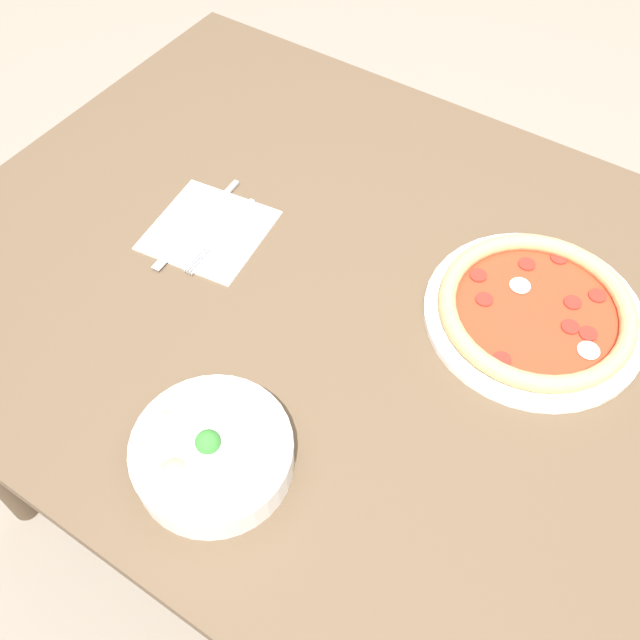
{
  "coord_description": "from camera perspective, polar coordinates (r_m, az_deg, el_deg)",
  "views": [
    {
      "loc": [
        -0.3,
        0.59,
        1.61
      ],
      "look_at": [
        0.03,
        0.08,
        0.79
      ],
      "focal_mm": 40.0,
      "sensor_mm": 36.0,
      "label": 1
    }
  ],
  "objects": [
    {
      "name": "ground_plane",
      "position": [
        1.74,
        2.51,
        -14.35
      ],
      "size": [
        8.0,
        8.0,
        0.0
      ],
      "primitive_type": "plane",
      "color": "gray"
    },
    {
      "name": "napkin",
      "position": [
        1.18,
        -8.88,
        7.12
      ],
      "size": [
        0.2,
        0.2,
        0.0
      ],
      "color": "white",
      "rests_on": "dining_table"
    },
    {
      "name": "bowl",
      "position": [
        0.91,
        -8.6,
        -10.39
      ],
      "size": [
        0.2,
        0.2,
        0.07
      ],
      "color": "white",
      "rests_on": "dining_table"
    },
    {
      "name": "knife",
      "position": [
        1.19,
        -9.45,
        7.94
      ],
      "size": [
        0.03,
        0.23,
        0.01
      ],
      "rotation": [
        0.0,
        0.0,
        1.63
      ],
      "color": "silver",
      "rests_on": "napkin"
    },
    {
      "name": "fork",
      "position": [
        1.16,
        -7.82,
        6.82
      ],
      "size": [
        0.02,
        0.18,
        0.0
      ],
      "rotation": [
        0.0,
        0.0,
        1.63
      ],
      "color": "silver",
      "rests_on": "napkin"
    },
    {
      "name": "dining_table",
      "position": [
        1.14,
        3.7,
        -1.4
      ],
      "size": [
        1.4,
        1.0,
        0.77
      ],
      "color": "brown",
      "rests_on": "ground_plane"
    },
    {
      "name": "pizza",
      "position": [
        1.08,
        16.88,
        0.7
      ],
      "size": [
        0.32,
        0.32,
        0.04
      ],
      "color": "white",
      "rests_on": "dining_table"
    }
  ]
}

